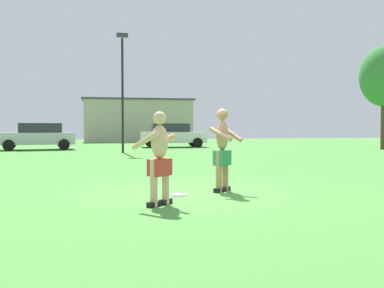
{
  "coord_description": "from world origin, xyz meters",
  "views": [
    {
      "loc": [
        -2.01,
        -8.92,
        1.36
      ],
      "look_at": [
        -0.17,
        -0.54,
        1.03
      ],
      "focal_mm": 41.38,
      "sensor_mm": 36.0,
      "label": 1
    }
  ],
  "objects": [
    {
      "name": "frisbee",
      "position": [
        -0.41,
        -0.35,
        0.01
      ],
      "size": [
        0.3,
        0.3,
        0.03
      ],
      "primitive_type": "cylinder",
      "color": "white",
      "rests_on": "ground_plane"
    },
    {
      "name": "car_silver_mid_lot",
      "position": [
        -5.33,
        18.66,
        0.82
      ],
      "size": [
        4.48,
        2.42,
        1.58
      ],
      "color": "silver",
      "rests_on": "ground_plane"
    },
    {
      "name": "tree_behind_players",
      "position": [
        14.84,
        14.46,
        4.37
      ],
      "size": [
        2.81,
        2.81,
        6.18
      ],
      "color": "#4C3823",
      "rests_on": "ground_plane"
    },
    {
      "name": "lamp_post",
      "position": [
        -0.58,
        14.52,
        3.78
      ],
      "size": [
        0.6,
        0.24,
        6.23
      ],
      "color": "black",
      "rests_on": "ground_plane"
    },
    {
      "name": "car_white_near_post",
      "position": [
        3.06,
        20.29,
        0.82
      ],
      "size": [
        4.37,
        2.17,
        1.58
      ],
      "color": "white",
      "rests_on": "ground_plane"
    },
    {
      "name": "ground_plane",
      "position": [
        0.0,
        0.0,
        0.0
      ],
      "size": [
        80.0,
        80.0,
        0.0
      ],
      "primitive_type": "plane",
      "color": "#4C8E3D"
    },
    {
      "name": "player_in_red",
      "position": [
        -0.93,
        -1.39,
        0.85
      ],
      "size": [
        0.82,
        0.78,
        1.62
      ],
      "color": "black",
      "rests_on": "ground_plane"
    },
    {
      "name": "player_with_cap",
      "position": [
        0.6,
        -0.05,
        0.97
      ],
      "size": [
        0.7,
        0.85,
        1.75
      ],
      "color": "black",
      "rests_on": "ground_plane"
    },
    {
      "name": "outbuilding_behind_lot",
      "position": [
        1.93,
        32.76,
        1.99
      ],
      "size": [
        10.18,
        4.23,
        3.96
      ],
      "color": "#B2A893",
      "rests_on": "ground_plane"
    }
  ]
}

